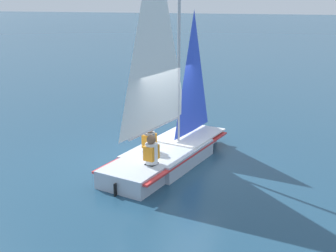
% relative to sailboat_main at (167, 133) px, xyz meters
% --- Properties ---
extents(ground_plane, '(260.00, 260.00, 0.00)m').
position_rel_sailboat_main_xyz_m(ground_plane, '(-0.04, 0.01, -0.84)').
color(ground_plane, navy).
extents(sailboat_main, '(4.70, 2.29, 5.95)m').
position_rel_sailboat_main_xyz_m(sailboat_main, '(0.00, 0.00, 0.00)').
color(sailboat_main, '#B2BCCC').
rests_on(sailboat_main, ground_plane).
extents(sailor_helm, '(0.38, 0.35, 1.16)m').
position_rel_sailboat_main_xyz_m(sailor_helm, '(0.41, -0.34, -0.22)').
color(sailor_helm, black).
rests_on(sailor_helm, ground_plane).
extents(sailor_crew, '(0.38, 0.35, 1.16)m').
position_rel_sailboat_main_xyz_m(sailor_crew, '(1.21, 0.05, -0.22)').
color(sailor_crew, black).
rests_on(sailor_crew, ground_plane).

